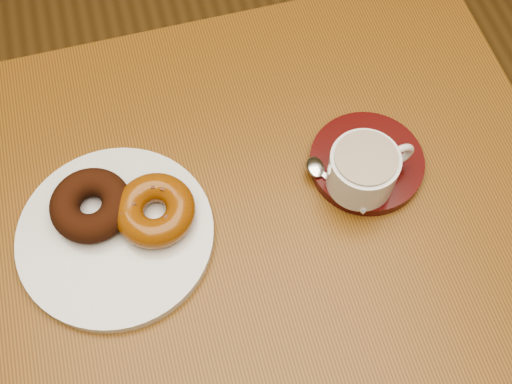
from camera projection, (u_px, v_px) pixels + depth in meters
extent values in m
cube|color=brown|center=(242.00, 208.00, 0.86)|extent=(0.86, 0.65, 0.03)
cylinder|color=#4D3416|center=(26.00, 220.00, 1.29)|extent=(0.05, 0.05, 0.77)
cylinder|color=#4D3416|center=(385.00, 134.00, 1.38)|extent=(0.05, 0.05, 0.77)
cylinder|color=silver|center=(116.00, 235.00, 0.81)|extent=(0.29, 0.29, 0.02)
torus|color=black|center=(91.00, 205.00, 0.80)|extent=(0.11, 0.11, 0.04)
torus|color=brown|center=(155.00, 210.00, 0.80)|extent=(0.13, 0.13, 0.04)
cube|color=#532E1B|center=(179.00, 198.00, 0.79)|extent=(0.01, 0.00, 0.00)
cube|color=#532E1B|center=(173.00, 189.00, 0.80)|extent=(0.01, 0.01, 0.00)
cube|color=#532E1B|center=(164.00, 183.00, 0.80)|extent=(0.01, 0.01, 0.00)
cube|color=#532E1B|center=(151.00, 182.00, 0.80)|extent=(0.01, 0.01, 0.00)
cube|color=#532E1B|center=(139.00, 186.00, 0.80)|extent=(0.01, 0.01, 0.00)
cube|color=#532E1B|center=(131.00, 194.00, 0.79)|extent=(0.01, 0.01, 0.00)
cube|color=#532E1B|center=(127.00, 205.00, 0.78)|extent=(0.01, 0.01, 0.00)
cube|color=#532E1B|center=(129.00, 216.00, 0.78)|extent=(0.01, 0.01, 0.00)
cube|color=#532E1B|center=(137.00, 225.00, 0.77)|extent=(0.01, 0.01, 0.00)
cube|color=#532E1B|center=(148.00, 229.00, 0.77)|extent=(0.01, 0.01, 0.00)
cube|color=#532E1B|center=(161.00, 227.00, 0.77)|extent=(0.01, 0.01, 0.00)
cube|color=#532E1B|center=(172.00, 220.00, 0.78)|extent=(0.01, 0.01, 0.00)
cube|color=#532E1B|center=(178.00, 210.00, 0.78)|extent=(0.01, 0.01, 0.00)
cylinder|color=#3B0908|center=(366.00, 163.00, 0.86)|extent=(0.17, 0.17, 0.02)
cylinder|color=silver|center=(363.00, 170.00, 0.81)|extent=(0.09, 0.09, 0.06)
cylinder|color=#56341D|center=(366.00, 158.00, 0.78)|extent=(0.08, 0.08, 0.00)
torus|color=silver|center=(399.00, 155.00, 0.82)|extent=(0.04, 0.02, 0.04)
ellipsoid|color=silver|center=(315.00, 167.00, 0.84)|extent=(0.02, 0.03, 0.01)
cube|color=silver|center=(341.00, 191.00, 0.83)|extent=(0.04, 0.08, 0.00)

